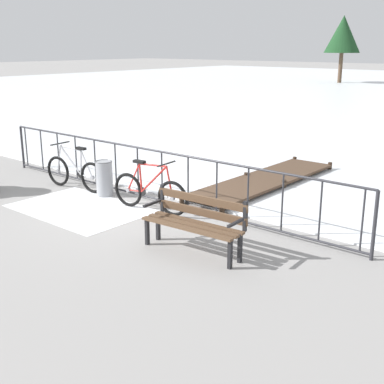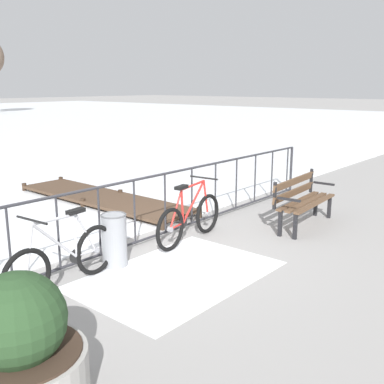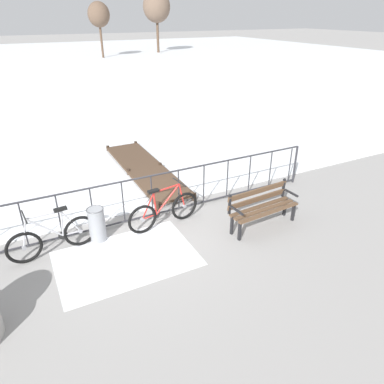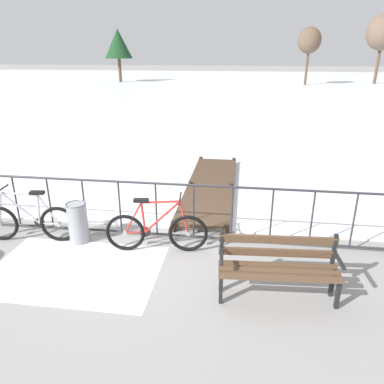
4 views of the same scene
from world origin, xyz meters
TOP-DOWN VIEW (x-y plane):
  - ground_plane at (0.00, 0.00)m, footprint 160.00×160.00m
  - snow_patch at (-0.69, -1.20)m, footprint 2.61×1.75m
  - railing_fence at (0.00, 0.00)m, footprint 9.06×0.06m
  - bicycle_near_railing at (-1.87, -0.40)m, footprint 1.71×0.52m
  - bicycle_second at (0.43, -0.44)m, footprint 1.71×0.52m
  - park_bench at (2.33, -1.39)m, footprint 1.63×0.59m
  - trash_bin at (-1.00, -0.31)m, footprint 0.35×0.35m
  - wooden_dock at (1.07, 2.53)m, footprint 1.10×4.56m
  - tree_centre at (-11.37, 33.38)m, footprint 2.83×2.83m

SIDE VIEW (x-z plane):
  - ground_plane at x=0.00m, z-range 0.00..0.00m
  - snow_patch at x=-0.69m, z-range 0.00..0.01m
  - wooden_dock at x=1.07m, z-range 0.02..0.22m
  - bicycle_near_railing at x=-1.87m, z-range -0.12..0.86m
  - bicycle_second at x=0.43m, z-range -0.12..0.86m
  - trash_bin at x=-1.00m, z-range 0.01..0.74m
  - park_bench at x=2.33m, z-range 0.07..0.96m
  - railing_fence at x=0.00m, z-range 0.02..1.09m
  - tree_centre at x=-11.37m, z-range 1.16..6.42m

